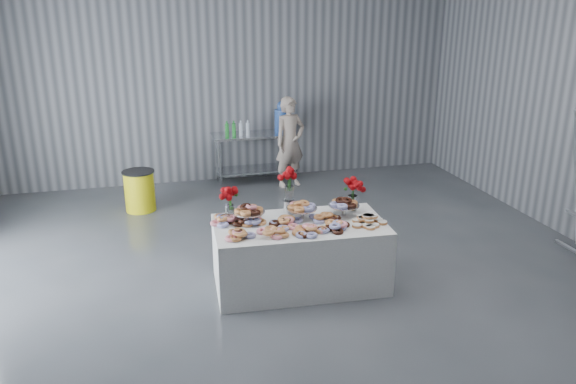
% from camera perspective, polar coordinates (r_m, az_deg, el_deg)
% --- Properties ---
extents(ground, '(9.00, 9.00, 0.00)m').
position_cam_1_polar(ground, '(6.37, 1.33, -10.26)').
color(ground, '#3C4045').
rests_on(ground, ground).
extents(room_walls, '(8.04, 9.04, 4.02)m').
position_cam_1_polar(room_walls, '(5.58, -1.44, 14.14)').
color(room_walls, gray).
rests_on(room_walls, ground).
extents(display_table, '(1.95, 1.10, 0.75)m').
position_cam_1_polar(display_table, '(6.40, 1.20, -6.34)').
color(display_table, white).
rests_on(display_table, ground).
extents(prep_table, '(1.50, 0.60, 0.90)m').
position_cam_1_polar(prep_table, '(9.94, -3.37, 4.37)').
color(prep_table, silver).
rests_on(prep_table, ground).
extents(donut_mounds, '(1.85, 0.90, 0.09)m').
position_cam_1_polar(donut_mounds, '(6.19, 1.35, -3.01)').
color(donut_mounds, '#DB9850').
rests_on(donut_mounds, display_table).
extents(cake_stand_left, '(0.36, 0.36, 0.17)m').
position_cam_1_polar(cake_stand_left, '(6.25, -4.00, -1.89)').
color(cake_stand_left, silver).
rests_on(cake_stand_left, display_table).
extents(cake_stand_mid, '(0.36, 0.36, 0.17)m').
position_cam_1_polar(cake_stand_mid, '(6.34, 1.38, -1.52)').
color(cake_stand_mid, silver).
rests_on(cake_stand_mid, display_table).
extents(cake_stand_right, '(0.36, 0.36, 0.17)m').
position_cam_1_polar(cake_stand_right, '(6.47, 5.71, -1.21)').
color(cake_stand_right, silver).
rests_on(cake_stand_right, display_table).
extents(danish_pile, '(0.48, 0.48, 0.11)m').
position_cam_1_polar(danish_pile, '(6.29, 8.22, -2.73)').
color(danish_pile, silver).
rests_on(danish_pile, display_table).
extents(bouquet_left, '(0.26, 0.26, 0.42)m').
position_cam_1_polar(bouquet_left, '(6.27, -5.97, -0.36)').
color(bouquet_left, white).
rests_on(bouquet_left, display_table).
extents(bouquet_right, '(0.26, 0.26, 0.42)m').
position_cam_1_polar(bouquet_right, '(6.59, 6.62, 0.59)').
color(bouquet_right, white).
rests_on(bouquet_right, display_table).
extents(bouquet_center, '(0.26, 0.26, 0.57)m').
position_cam_1_polar(bouquet_center, '(6.43, 0.14, 1.02)').
color(bouquet_center, silver).
rests_on(bouquet_center, display_table).
extents(water_jug, '(0.28, 0.28, 0.55)m').
position_cam_1_polar(water_jug, '(9.93, -0.57, 7.52)').
color(water_jug, '#3B69C9').
rests_on(water_jug, prep_table).
extents(drink_bottles, '(0.54, 0.08, 0.27)m').
position_cam_1_polar(drink_bottles, '(9.69, -5.17, 6.48)').
color(drink_bottles, '#268C33').
rests_on(drink_bottles, prep_table).
extents(person, '(0.66, 0.54, 1.57)m').
position_cam_1_polar(person, '(9.74, 0.20, 5.09)').
color(person, '#CC8C93').
rests_on(person, ground).
extents(trash_barrel, '(0.49, 0.49, 0.63)m').
position_cam_1_polar(trash_barrel, '(8.96, -14.84, 0.13)').
color(trash_barrel, yellow).
rests_on(trash_barrel, ground).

